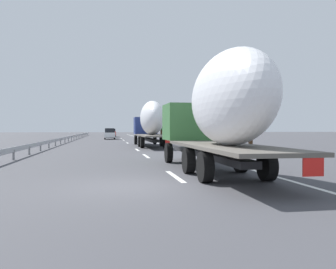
# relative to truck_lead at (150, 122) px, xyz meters

# --- Properties ---
(ground_plane) EXTENTS (260.00, 260.00, 0.00)m
(ground_plane) POSITION_rel_truck_lead_xyz_m (15.91, 3.60, -2.52)
(ground_plane) COLOR #424247
(lane_stripe_0) EXTENTS (3.20, 0.20, 0.01)m
(lane_stripe_0) POSITION_rel_truck_lead_xyz_m (-22.09, 1.80, -2.52)
(lane_stripe_0) COLOR white
(lane_stripe_0) RESTS_ON ground_plane
(lane_stripe_1) EXTENTS (3.20, 0.20, 0.01)m
(lane_stripe_1) POSITION_rel_truck_lead_xyz_m (-12.25, 1.80, -2.52)
(lane_stripe_1) COLOR white
(lane_stripe_1) RESTS_ON ground_plane
(lane_stripe_2) EXTENTS (3.20, 0.20, 0.01)m
(lane_stripe_2) POSITION_rel_truck_lead_xyz_m (-5.37, 1.80, -2.52)
(lane_stripe_2) COLOR white
(lane_stripe_2) RESTS_ON ground_plane
(lane_stripe_3) EXTENTS (3.20, 0.20, 0.01)m
(lane_stripe_3) POSITION_rel_truck_lead_xyz_m (9.05, 1.80, -2.52)
(lane_stripe_3) COLOR white
(lane_stripe_3) RESTS_ON ground_plane
(lane_stripe_4) EXTENTS (3.20, 0.20, 0.01)m
(lane_stripe_4) POSITION_rel_truck_lead_xyz_m (18.76, 1.80, -2.52)
(lane_stripe_4) COLOR white
(lane_stripe_4) RESTS_ON ground_plane
(lane_stripe_5) EXTENTS (3.20, 0.20, 0.01)m
(lane_stripe_5) POSITION_rel_truck_lead_xyz_m (20.55, 1.80, -2.52)
(lane_stripe_5) COLOR white
(lane_stripe_5) RESTS_ON ground_plane
(lane_stripe_6) EXTENTS (3.20, 0.20, 0.01)m
(lane_stripe_6) POSITION_rel_truck_lead_xyz_m (28.34, 1.80, -2.52)
(lane_stripe_6) COLOR white
(lane_stripe_6) RESTS_ON ground_plane
(edge_line_right) EXTENTS (110.00, 0.20, 0.01)m
(edge_line_right) POSITION_rel_truck_lead_xyz_m (20.91, -1.90, -2.52)
(edge_line_right) COLOR white
(edge_line_right) RESTS_ON ground_plane
(truck_lead) EXTENTS (14.20, 2.55, 4.50)m
(truck_lead) POSITION_rel_truck_lead_xyz_m (0.00, 0.00, 0.00)
(truck_lead) COLOR navy
(truck_lead) RESTS_ON ground_plane
(truck_trailing) EXTENTS (12.81, 2.55, 4.58)m
(truck_trailing) POSITION_rel_truck_lead_xyz_m (-21.73, -0.00, 0.04)
(truck_trailing) COLOR #387038
(truck_trailing) RESTS_ON ground_plane
(car_white_van) EXTENTS (4.46, 1.81, 1.84)m
(car_white_van) POSITION_rel_truck_lead_xyz_m (24.94, 3.89, -1.59)
(car_white_van) COLOR white
(car_white_van) RESTS_ON ground_plane
(car_red_compact) EXTENTS (4.28, 1.82, 1.76)m
(car_red_compact) POSITION_rel_truck_lead_xyz_m (43.65, 3.33, -1.62)
(car_red_compact) COLOR red
(car_red_compact) RESTS_ON ground_plane
(car_black_suv) EXTENTS (4.61, 1.79, 1.77)m
(car_black_suv) POSITION_rel_truck_lead_xyz_m (64.83, 3.82, -1.61)
(car_black_suv) COLOR black
(car_black_suv) RESTS_ON ground_plane
(car_silver_hatch) EXTENTS (4.31, 1.92, 1.88)m
(car_silver_hatch) POSITION_rel_truck_lead_xyz_m (34.59, 3.79, -1.57)
(car_silver_hatch) COLOR #ADB2B7
(car_silver_hatch) RESTS_ON ground_plane
(road_sign) EXTENTS (0.10, 0.90, 3.35)m
(road_sign) POSITION_rel_truck_lead_xyz_m (19.06, -3.10, -0.21)
(road_sign) COLOR gray
(road_sign) RESTS_ON ground_plane
(tree_0) EXTENTS (3.41, 3.41, 7.08)m
(tree_0) POSITION_rel_truck_lead_xyz_m (57.33, -6.36, 1.97)
(tree_0) COLOR #472D19
(tree_0) RESTS_ON ground_plane
(tree_1) EXTENTS (3.31, 3.31, 5.90)m
(tree_1) POSITION_rel_truck_lead_xyz_m (65.67, -8.62, 1.08)
(tree_1) COLOR #472D19
(tree_1) RESTS_ON ground_plane
(tree_2) EXTENTS (2.96, 2.96, 7.47)m
(tree_2) POSITION_rel_truck_lead_xyz_m (57.67, -8.60, 2.14)
(tree_2) COLOR #472D19
(tree_2) RESTS_ON ground_plane
(tree_3) EXTENTS (3.46, 3.46, 5.34)m
(tree_3) POSITION_rel_truck_lead_xyz_m (47.42, -8.43, 0.94)
(tree_3) COLOR #472D19
(tree_3) RESTS_ON ground_plane
(tree_4) EXTENTS (2.71, 2.71, 6.62)m
(tree_4) POSITION_rel_truck_lead_xyz_m (-4.63, -8.74, 1.56)
(tree_4) COLOR #472D19
(tree_4) RESTS_ON ground_plane
(tree_5) EXTENTS (2.55, 2.55, 6.09)m
(tree_5) POSITION_rel_truck_lead_xyz_m (51.18, -9.10, 1.21)
(tree_5) COLOR #472D19
(tree_5) RESTS_ON ground_plane
(guardrail_median) EXTENTS (94.00, 0.10, 0.76)m
(guardrail_median) POSITION_rel_truck_lead_xyz_m (18.91, 9.60, -1.94)
(guardrail_median) COLOR #9EA0A5
(guardrail_median) RESTS_ON ground_plane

